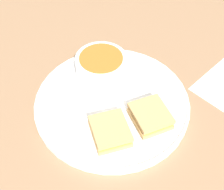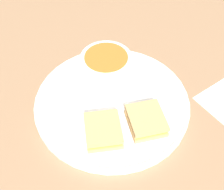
{
  "view_description": "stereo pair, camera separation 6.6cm",
  "coord_description": "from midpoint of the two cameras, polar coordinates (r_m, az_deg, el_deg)",
  "views": [
    {
      "loc": [
        -0.38,
        0.2,
        0.53
      ],
      "look_at": [
        0.0,
        0.0,
        0.03
      ],
      "focal_mm": 50.0,
      "sensor_mm": 36.0,
      "label": 1
    },
    {
      "loc": [
        -0.4,
        0.14,
        0.53
      ],
      "look_at": [
        0.0,
        0.0,
        0.03
      ],
      "focal_mm": 50.0,
      "sensor_mm": 36.0,
      "label": 2
    }
  ],
  "objects": [
    {
      "name": "soup_bowl",
      "position": [
        0.7,
        -4.67,
        4.96
      ],
      "size": [
        0.11,
        0.11,
        0.06
      ],
      "color": "white",
      "rests_on": "plate"
    },
    {
      "name": "spoon",
      "position": [
        0.65,
        -10.84,
        -3.34
      ],
      "size": [
        0.12,
        0.04,
        0.01
      ],
      "rotation": [
        0.0,
        0.0,
        9.21
      ],
      "color": "silver",
      "rests_on": "plate"
    },
    {
      "name": "sandwich_half_near",
      "position": [
        0.6,
        -3.47,
        -6.82
      ],
      "size": [
        0.09,
        0.08,
        0.03
      ],
      "rotation": [
        0.0,
        0.0,
        2.95
      ],
      "color": "tan",
      "rests_on": "plate"
    },
    {
      "name": "sandwich_half_far",
      "position": [
        0.62,
        4.07,
        -4.03
      ],
      "size": [
        0.08,
        0.08,
        0.03
      ],
      "rotation": [
        0.0,
        0.0,
        3.04
      ],
      "color": "tan",
      "rests_on": "plate"
    },
    {
      "name": "ground_plane",
      "position": [
        0.68,
        -2.75,
        -2.01
      ],
      "size": [
        2.4,
        2.4,
        0.0
      ],
      "primitive_type": "plane",
      "color": "#8E6B4C"
    },
    {
      "name": "plate",
      "position": [
        0.67,
        -2.78,
        -1.5
      ],
      "size": [
        0.33,
        0.33,
        0.02
      ],
      "color": "white",
      "rests_on": "ground_plane"
    }
  ]
}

